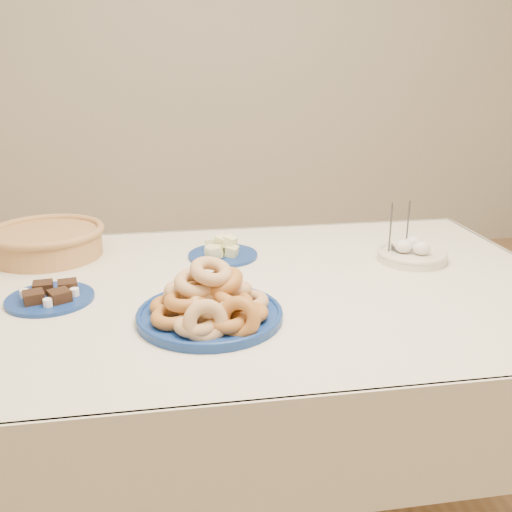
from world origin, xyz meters
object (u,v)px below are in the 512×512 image
brownie_plate (50,296)px  egg_bowl (412,254)px  dining_table (253,320)px  wicker_basket (47,241)px  donut_platter (210,305)px  melon_plate (223,251)px  candle_holder (397,253)px

brownie_plate → egg_bowl: size_ratio=0.92×
brownie_plate → dining_table: bearing=2.4°
brownie_plate → wicker_basket: 0.37m
donut_platter → egg_bowl: (0.64, 0.32, -0.02)m
donut_platter → melon_plate: size_ratio=1.49×
donut_platter → brownie_plate: donut_platter is taller
candle_holder → melon_plate: bearing=169.1°
dining_table → melon_plate: bearing=102.8°
brownie_plate → egg_bowl: bearing=7.7°
wicker_basket → egg_bowl: size_ratio=1.45×
wicker_basket → candle_holder: bearing=-10.5°
dining_table → wicker_basket: (-0.59, 0.34, 0.16)m
melon_plate → donut_platter: bearing=-99.7°
dining_table → melon_plate: 0.28m
brownie_plate → wicker_basket: size_ratio=0.64×
dining_table → candle_holder: candle_holder is taller
egg_bowl → donut_platter: bearing=-153.4°
dining_table → melon_plate: melon_plate is taller
brownie_plate → wicker_basket: (-0.07, 0.36, 0.04)m
dining_table → donut_platter: donut_platter is taller
donut_platter → candle_holder: 0.70m
melon_plate → egg_bowl: size_ratio=0.90×
melon_plate → wicker_basket: wicker_basket is taller
donut_platter → egg_bowl: 0.72m
donut_platter → candle_holder: size_ratio=1.96×
candle_holder → egg_bowl: candle_holder is taller
dining_table → candle_holder: 0.51m
donut_platter → candle_holder: candle_holder is taller
dining_table → brownie_plate: bearing=-177.6°
brownie_plate → egg_bowl: (1.03, 0.14, 0.01)m
donut_platter → wicker_basket: size_ratio=0.92×
candle_holder → wicker_basket: bearing=169.5°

